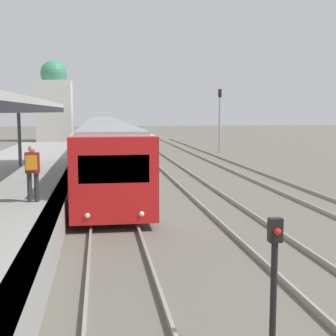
% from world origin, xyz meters
% --- Properties ---
extents(person_on_platform, '(0.40, 0.40, 1.66)m').
position_xyz_m(person_on_platform, '(-2.36, 12.08, 2.00)').
color(person_on_platform, '#2D2D33').
rests_on(person_on_platform, station_platform).
extents(train_near, '(2.71, 49.82, 3.01)m').
position_xyz_m(train_near, '(0.00, 36.94, 1.67)').
color(train_near, red).
rests_on(train_near, ground_plane).
extents(signal_post_near, '(0.20, 0.21, 2.07)m').
position_xyz_m(signal_post_near, '(2.14, 4.67, 1.27)').
color(signal_post_near, black).
rests_on(signal_post_near, ground_plane).
extents(signal_mast_far, '(0.28, 0.29, 5.64)m').
position_xyz_m(signal_mast_far, '(10.28, 39.11, 3.50)').
color(signal_mast_far, gray).
rests_on(signal_mast_far, ground_plane).
extents(distant_domed_building, '(4.22, 4.22, 9.94)m').
position_xyz_m(distant_domed_building, '(-5.81, 58.03, 4.66)').
color(distant_domed_building, silver).
rests_on(distant_domed_building, ground_plane).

